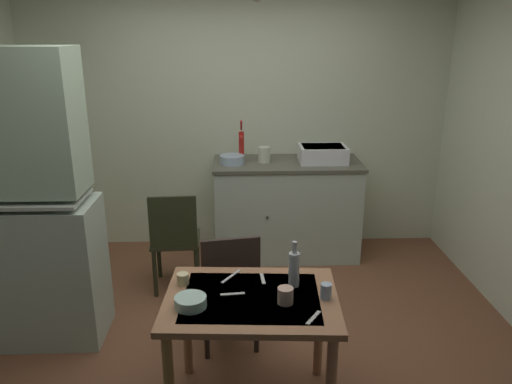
# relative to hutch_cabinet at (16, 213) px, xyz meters

# --- Properties ---
(ground_plane) EXTENTS (5.08, 5.08, 0.00)m
(ground_plane) POSITION_rel_hutch_cabinet_xyz_m (1.50, -0.12, -0.95)
(ground_plane) COLOR brown
(wall_back) EXTENTS (4.18, 0.10, 2.61)m
(wall_back) POSITION_rel_hutch_cabinet_xyz_m (1.50, 1.70, 0.36)
(wall_back) COLOR beige
(wall_back) RESTS_ON ground
(hutch_cabinet) EXTENTS (1.05, 0.48, 2.03)m
(hutch_cabinet) POSITION_rel_hutch_cabinet_xyz_m (0.00, 0.00, 0.00)
(hutch_cabinet) COLOR #ADBEAD
(hutch_cabinet) RESTS_ON ground
(counter_cabinet) EXTENTS (1.39, 0.64, 0.94)m
(counter_cabinet) POSITION_rel_hutch_cabinet_xyz_m (1.96, 1.33, -0.48)
(counter_cabinet) COLOR #ADBEAD
(counter_cabinet) RESTS_ON ground
(sink_basin) EXTENTS (0.44, 0.34, 0.15)m
(sink_basin) POSITION_rel_hutch_cabinet_xyz_m (2.29, 1.33, 0.07)
(sink_basin) COLOR white
(sink_basin) RESTS_ON counter_cabinet
(hand_pump) EXTENTS (0.05, 0.27, 0.39)m
(hand_pump) POSITION_rel_hutch_cabinet_xyz_m (1.53, 1.37, 0.16)
(hand_pump) COLOR #B21E19
(hand_pump) RESTS_ON counter_cabinet
(mixing_bowl_counter) EXTENTS (0.23, 0.23, 0.08)m
(mixing_bowl_counter) POSITION_rel_hutch_cabinet_xyz_m (1.44, 1.28, 0.03)
(mixing_bowl_counter) COLOR #9EB2C6
(mixing_bowl_counter) RESTS_ON counter_cabinet
(stoneware_crock) EXTENTS (0.12, 0.12, 0.15)m
(stoneware_crock) POSITION_rel_hutch_cabinet_xyz_m (1.74, 1.33, 0.06)
(stoneware_crock) COLOR beige
(stoneware_crock) RESTS_ON counter_cabinet
(dining_table) EXTENTS (0.99, 0.76, 0.73)m
(dining_table) POSITION_rel_hutch_cabinet_xyz_m (1.56, -0.77, -0.33)
(dining_table) COLOR #9C6A49
(dining_table) RESTS_ON ground
(chair_far_side) EXTENTS (0.46, 0.46, 0.87)m
(chair_far_side) POSITION_rel_hutch_cabinet_xyz_m (1.43, -0.19, -0.48)
(chair_far_side) COLOR #30241F
(chair_far_side) RESTS_ON ground
(chair_by_counter) EXTENTS (0.42, 0.42, 0.88)m
(chair_by_counter) POSITION_rel_hutch_cabinet_xyz_m (0.96, 0.63, -0.48)
(chair_by_counter) COLOR #292C1B
(chair_by_counter) RESTS_ON ground
(serving_bowl_wide) EXTENTS (0.17, 0.17, 0.06)m
(serving_bowl_wide) POSITION_rel_hutch_cabinet_xyz_m (1.24, -0.87, -0.19)
(serving_bowl_wide) COLOR #ADD1C1
(serving_bowl_wide) RESTS_ON dining_table
(teacup_mint) EXTENTS (0.07, 0.07, 0.07)m
(teacup_mint) POSITION_rel_hutch_cabinet_xyz_m (1.17, -0.62, -0.19)
(teacup_mint) COLOR beige
(teacup_mint) RESTS_ON dining_table
(mug_tall) EXTENTS (0.09, 0.09, 0.09)m
(mug_tall) POSITION_rel_hutch_cabinet_xyz_m (1.74, -0.85, -0.18)
(mug_tall) COLOR tan
(mug_tall) RESTS_ON dining_table
(mug_dark) EXTENTS (0.06, 0.06, 0.09)m
(mug_dark) POSITION_rel_hutch_cabinet_xyz_m (1.97, -0.81, -0.18)
(mug_dark) COLOR #9EB2C6
(mug_dark) RESTS_ON dining_table
(glass_bottle) EXTENTS (0.06, 0.06, 0.27)m
(glass_bottle) POSITION_rel_hutch_cabinet_xyz_m (1.81, -0.66, -0.11)
(glass_bottle) COLOR #B7BCC1
(glass_bottle) RESTS_ON dining_table
(table_knife) EXTENTS (0.12, 0.17, 0.00)m
(table_knife) POSITION_rel_hutch_cabinet_xyz_m (1.45, -0.54, -0.22)
(table_knife) COLOR silver
(table_knife) RESTS_ON dining_table
(teaspoon_near_bowl) EXTENTS (0.14, 0.03, 0.00)m
(teaspoon_near_bowl) POSITION_rel_hutch_cabinet_xyz_m (1.46, -0.75, -0.22)
(teaspoon_near_bowl) COLOR beige
(teaspoon_near_bowl) RESTS_ON dining_table
(teaspoon_by_cup) EXTENTS (0.10, 0.13, 0.00)m
(teaspoon_by_cup) POSITION_rel_hutch_cabinet_xyz_m (1.87, -1.00, -0.22)
(teaspoon_by_cup) COLOR beige
(teaspoon_by_cup) RESTS_ON dining_table
(serving_spoon) EXTENTS (0.03, 0.13, 0.00)m
(serving_spoon) POSITION_rel_hutch_cabinet_xyz_m (1.64, -0.57, -0.22)
(serving_spoon) COLOR beige
(serving_spoon) RESTS_ON dining_table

